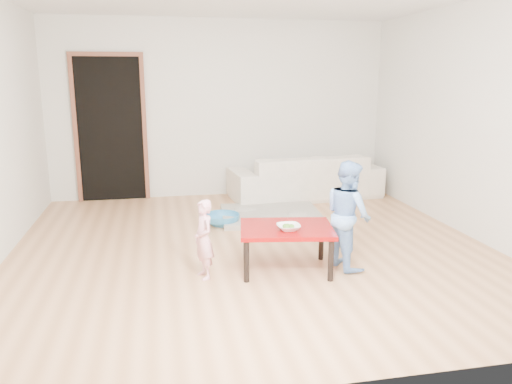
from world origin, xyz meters
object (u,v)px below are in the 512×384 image
object	(u,v)px
bowl	(288,227)
red_table	(286,249)
child_blue	(348,214)
basin	(222,219)
sofa	(305,176)
child_pink	(204,239)

from	to	relation	value
bowl	red_table	bearing A→B (deg)	85.92
child_blue	basin	size ratio (longest dim) A/B	2.38
child_blue	basin	bearing A→B (deg)	21.97
sofa	basin	distance (m)	1.86
child_pink	child_blue	bearing A→B (deg)	74.79
bowl	child_pink	bearing A→B (deg)	174.71
child_blue	child_pink	bearing A→B (deg)	80.42
child_pink	child_blue	distance (m)	1.37
bowl	basin	xyz separation A→B (m)	(-0.39, 1.67, -0.38)
red_table	child_blue	xyz separation A→B (m)	(0.59, -0.01, 0.30)
red_table	basin	bearing A→B (deg)	104.29
red_table	child_blue	size ratio (longest dim) A/B	0.83
child_pink	basin	bearing A→B (deg)	151.12
red_table	bowl	world-z (taller)	bowl
child_pink	child_blue	world-z (taller)	child_blue
red_table	bowl	bearing A→B (deg)	-94.08
bowl	child_blue	size ratio (longest dim) A/B	0.21
child_blue	red_table	bearing A→B (deg)	78.46
red_table	bowl	distance (m)	0.26
sofa	red_table	world-z (taller)	sofa
basin	child_pink	bearing A→B (deg)	-103.07
child_pink	child_blue	size ratio (longest dim) A/B	0.70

